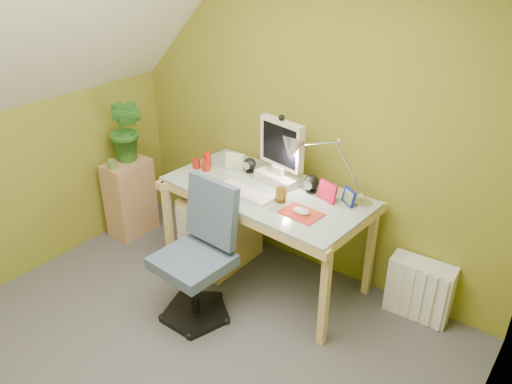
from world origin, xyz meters
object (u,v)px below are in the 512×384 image
Objects in this scene: potted_plant at (126,130)px; task_chair at (192,260)px; side_ledge at (130,198)px; radiator at (420,289)px; monitor at (282,149)px; desk_lamp at (339,155)px; desk at (266,236)px.

potted_plant reaches higher than task_chair.
task_chair is (1.21, -0.53, -0.48)m from potted_plant.
side_ledge is 0.62m from potted_plant.
monitor is at bearing -176.09° from radiator.
side_ledge is 1.31m from task_chair.
potted_plant is (-1.80, -0.27, -0.15)m from desk_lamp.
desk_lamp is 1.99m from side_ledge.
monitor is 0.99m from task_chair.
desk_lamp is at bearing 8.65° from potted_plant.
task_chair is (1.21, -0.48, 0.13)m from side_ledge.
desk reaches higher than side_ledge.
potted_plant is (0.00, 0.05, 0.61)m from side_ledge.
monitor reaches higher than potted_plant.
radiator is at bearing 9.68° from potted_plant.
monitor reaches higher than side_ledge.
desk is 1.14m from radiator.
potted_plant is at bearing -157.81° from monitor.
desk_lamp reaches higher than task_chair.
task_chair is at bearing -122.49° from desk_lamp.
desk_lamp is at bearing -170.91° from radiator.
potted_plant is at bearing -173.82° from radiator.
desk_lamp reaches higher than side_ledge.
radiator is (1.08, 0.14, -0.81)m from monitor.
desk_lamp is at bearing 25.39° from desk.
desk is 0.86m from desk_lamp.
radiator is at bearing 41.21° from task_chair.
potted_plant reaches higher than desk.
radiator is (1.08, 0.32, -0.18)m from desk.
side_ledge is at bearing -172.68° from radiator.
desk is 2.26× the size of desk_lamp.
task_chair reaches higher than side_ledge.
potted_plant is at bearing -172.42° from desk.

